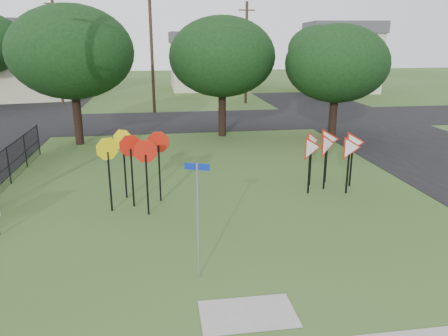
{
  "coord_description": "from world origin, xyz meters",
  "views": [
    {
      "loc": [
        -1.66,
        -10.12,
        5.56
      ],
      "look_at": [
        0.31,
        3.0,
        1.6
      ],
      "focal_mm": 35.0,
      "sensor_mm": 36.0,
      "label": 1
    }
  ],
  "objects": [
    {
      "name": "street_far",
      "position": [
        0.0,
        20.0,
        0.01
      ],
      "size": [
        60.0,
        8.0,
        0.02
      ],
      "primitive_type": "cube",
      "color": "black",
      "rests_on": "ground"
    },
    {
      "name": "tree_far_right",
      "position": [
        14.0,
        32.0,
        4.54
      ],
      "size": [
        6.0,
        6.0,
        6.8
      ],
      "color": "black",
      "rests_on": "ground"
    },
    {
      "name": "yield_sign_cluster",
      "position": [
        4.64,
        5.05,
        1.65
      ],
      "size": [
        2.84,
        1.56,
        2.23
      ],
      "color": "black",
      "rests_on": "ground"
    },
    {
      "name": "house_left",
      "position": [
        -14.0,
        34.0,
        3.65
      ],
      "size": [
        10.58,
        8.88,
        7.2
      ],
      "color": "beige",
      "rests_on": "ground"
    },
    {
      "name": "house_right",
      "position": [
        18.0,
        36.0,
        3.65
      ],
      "size": [
        8.3,
        8.3,
        7.2
      ],
      "color": "beige",
      "rests_on": "ground"
    },
    {
      "name": "tree_near_left",
      "position": [
        -6.0,
        14.0,
        4.86
      ],
      "size": [
        6.4,
        6.4,
        7.27
      ],
      "color": "black",
      "rests_on": "ground"
    },
    {
      "name": "far_pole_c",
      "position": [
        -10.0,
        30.0,
        4.6
      ],
      "size": [
        1.4,
        0.24,
        9.0
      ],
      "color": "#402E1D",
      "rests_on": "ground"
    },
    {
      "name": "ground",
      "position": [
        0.0,
        0.0,
        0.0
      ],
      "size": [
        140.0,
        140.0,
        0.0
      ],
      "primitive_type": "plane",
      "color": "#2F501E"
    },
    {
      "name": "far_pole_a",
      "position": [
        -2.0,
        24.0,
        4.6
      ],
      "size": [
        1.4,
        0.24,
        9.0
      ],
      "color": "#402E1D",
      "rests_on": "ground"
    },
    {
      "name": "far_pole_b",
      "position": [
        6.0,
        28.0,
        4.35
      ],
      "size": [
        1.4,
        0.24,
        8.5
      ],
      "color": "#402E1D",
      "rests_on": "ground"
    },
    {
      "name": "street_name_sign",
      "position": [
        -0.87,
        -0.74,
        1.65
      ],
      "size": [
        0.56,
        0.23,
        2.86
      ],
      "color": "#919298",
      "rests_on": "ground"
    },
    {
      "name": "stop_sign_cluster",
      "position": [
        -2.57,
        4.26,
        1.87
      ],
      "size": [
        2.37,
        1.95,
        2.52
      ],
      "color": "black",
      "rests_on": "ground"
    },
    {
      "name": "curb_pad",
      "position": [
        0.0,
        -2.4,
        0.01
      ],
      "size": [
        2.0,
        1.2,
        0.02
      ],
      "primitive_type": "cube",
      "color": "gray",
      "rests_on": "ground"
    },
    {
      "name": "tree_near_mid",
      "position": [
        2.0,
        15.0,
        4.54
      ],
      "size": [
        6.0,
        6.0,
        6.8
      ],
      "color": "black",
      "rests_on": "ground"
    },
    {
      "name": "house_mid",
      "position": [
        4.0,
        40.0,
        3.15
      ],
      "size": [
        8.4,
        8.4,
        6.2
      ],
      "color": "beige",
      "rests_on": "ground"
    },
    {
      "name": "street_right",
      "position": [
        12.0,
        10.0,
        0.01
      ],
      "size": [
        8.0,
        50.0,
        0.02
      ],
      "primitive_type": "cube",
      "color": "black",
      "rests_on": "ground"
    },
    {
      "name": "tree_near_right",
      "position": [
        8.0,
        13.0,
        4.22
      ],
      "size": [
        5.6,
        5.6,
        6.33
      ],
      "color": "black",
      "rests_on": "ground"
    }
  ]
}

